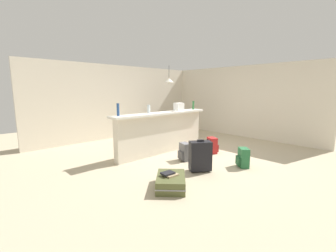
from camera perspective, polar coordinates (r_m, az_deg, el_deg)
The scene contains 19 objects.
ground_plane at distance 6.08m, azimuth 4.86°, elevation -6.96°, with size 13.00×13.00×0.05m, color #BCAD8E.
wall_back at distance 8.20m, azimuth -11.18°, elevation 6.16°, with size 6.60×0.10×2.50m, color silver.
wall_right at distance 8.52m, azimuth 17.33°, elevation 6.03°, with size 0.10×6.00×2.50m, color silver.
partition_half_wall at distance 5.92m, azimuth -1.49°, elevation -1.96°, with size 2.80×0.20×1.04m, color silver.
bar_countertop at distance 5.84m, azimuth -1.52°, elevation 3.28°, with size 2.96×0.40×0.05m, color white.
bottle_blue at distance 5.15m, azimuth -12.67°, elevation 4.11°, with size 0.06×0.06×0.28m, color #284C89.
bottle_clear at distance 5.61m, azimuth -4.96°, elevation 4.36°, with size 0.07×0.07×0.21m, color silver.
bottle_white at distance 6.02m, azimuth 1.81°, elevation 4.84°, with size 0.07×0.07×0.24m, color silver.
bottle_green at distance 6.72m, azimuth 6.49°, elevation 5.31°, with size 0.06×0.06×0.25m, color #2D6B38.
grocery_bag at distance 6.27m, azimuth 2.79°, elevation 4.92°, with size 0.26×0.18×0.22m, color silver.
dining_table at distance 8.06m, azimuth 1.06°, elevation 1.98°, with size 1.10×0.80×0.74m.
dining_chair_near_partition at distance 7.67m, azimuth 4.11°, elevation 0.59°, with size 0.46×0.46×0.93m.
pendant_lamp at distance 7.98m, azimuth 0.25°, elevation 11.60°, with size 0.34×0.34×0.62m.
suitcase_flat_olive at distance 3.95m, azimuth 0.73°, elevation -14.06°, with size 0.84×0.84×0.22m.
backpack_green at distance 5.18m, azimuth 18.65°, elevation -7.74°, with size 0.34×0.34×0.42m.
backpack_grey at distance 5.37m, azimuth 4.28°, elevation -6.66°, with size 0.30×0.32×0.42m.
suitcase_upright_black at distance 4.67m, azimuth 8.24°, elevation -7.54°, with size 0.50×0.45×0.67m.
backpack_red at distance 6.06m, azimuth 11.27°, elevation -4.94°, with size 0.31×0.33×0.42m.
book_stack at distance 3.90m, azimuth 0.36°, elevation -12.16°, with size 0.27×0.22×0.06m.
Camera 1 is at (-4.36, -3.88, 1.68)m, focal length 23.83 mm.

